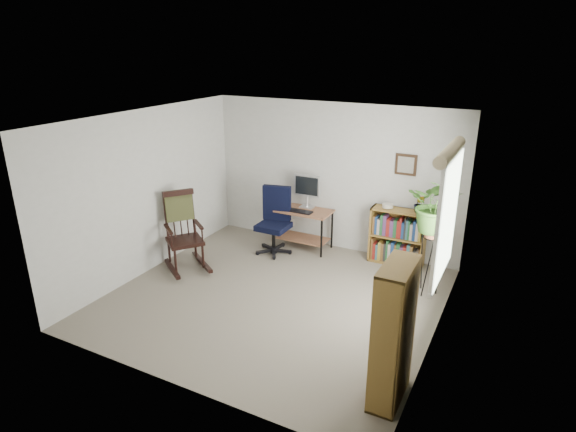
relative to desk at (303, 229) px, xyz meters
The scene contains 18 objects.
floor 1.78m from the desk, 77.17° to the right, with size 4.20×4.00×0.00m, color gray.
ceiling 2.70m from the desk, 77.17° to the right, with size 4.20×4.00×0.00m, color white.
wall_back 0.99m from the desk, 37.76° to the left, with size 4.20×0.00×2.40m, color silver.
wall_front 3.82m from the desk, 84.02° to the right, with size 4.20×0.00×2.40m, color silver.
wall_left 2.56m from the desk, 135.21° to the right, with size 0.00×4.00×2.40m, color silver.
wall_right 3.13m from the desk, 34.35° to the right, with size 0.00×4.00×2.40m, color silver.
window 3.01m from the desk, 29.77° to the right, with size 0.12×1.20×1.50m, color silver, non-canonical shape.
desk is the anchor object (origin of this frame).
monitor 0.63m from the desk, 90.00° to the left, with size 0.46×0.16×0.56m, color silver, non-canonical shape.
keyboard 0.37m from the desk, 90.00° to the right, with size 0.40×0.15×0.03m, color black.
office_chair 0.57m from the desk, 129.56° to the right, with size 0.60×0.60×1.10m, color black, non-canonical shape.
rocking_chair 1.98m from the desk, 130.03° to the right, with size 0.62×1.04×1.20m, color black, non-canonical shape.
low_bookshelf 1.56m from the desk, ahead, with size 0.84×0.28×0.88m, color olive, non-canonical shape.
tall_bookshelf 3.72m from the desk, 51.38° to the right, with size 0.27×0.63×1.43m, color olive, non-canonical shape.
plant_stand 2.28m from the desk, 15.86° to the right, with size 0.27×0.27×0.98m, color black, non-canonical shape.
spider_plant 2.62m from the desk, 15.86° to the right, with size 1.69×1.88×1.46m, color #335D20.
potted_plant_small 1.93m from the desk, ahead, with size 0.13×0.24×0.11m, color #335D20.
framed_picture 1.99m from the desk, ahead, with size 0.32×0.04×0.32m, color black, non-canonical shape.
Camera 1 is at (2.80, -5.03, 3.28)m, focal length 30.00 mm.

